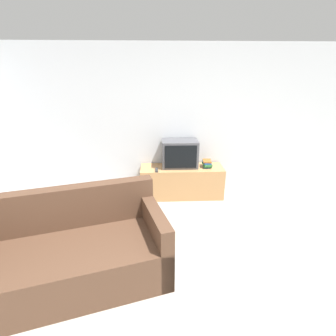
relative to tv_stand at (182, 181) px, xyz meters
The scene contains 6 objects.
wall_back 1.10m from the tv_stand, 131.37° to the left, with size 9.00×0.06×2.60m.
tv_stand is the anchor object (origin of this frame).
television 0.51m from the tv_stand, 122.67° to the left, with size 0.62×0.39×0.47m.
couch 2.48m from the tv_stand, 125.18° to the right, with size 2.27×1.48×0.95m.
book_stack 0.56m from the tv_stand, ahead, with size 0.16×0.23×0.12m.
remote_on_stand 0.55m from the tv_stand, 161.72° to the right, with size 0.05×0.18×0.02m.
Camera 1 is at (-0.18, -1.60, 2.15)m, focal length 28.00 mm.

